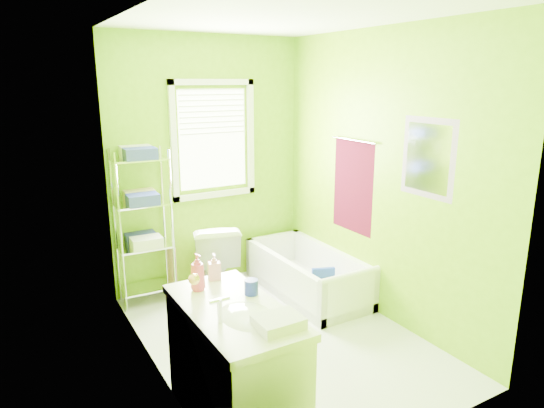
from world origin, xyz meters
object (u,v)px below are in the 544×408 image
vanity (235,362)px  wire_shelf_unit (143,210)px  bathtub (308,280)px  toilet (215,259)px

vanity → wire_shelf_unit: bearing=89.3°
bathtub → wire_shelf_unit: 1.80m
bathtub → wire_shelf_unit: wire_shelf_unit is taller
bathtub → toilet: bearing=152.3°
toilet → vanity: vanity is taller
vanity → wire_shelf_unit: 2.11m
bathtub → wire_shelf_unit: (-1.48, 0.67, 0.79)m
bathtub → vanity: 2.06m
bathtub → toilet: size_ratio=1.82×
vanity → toilet: bearing=70.3°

